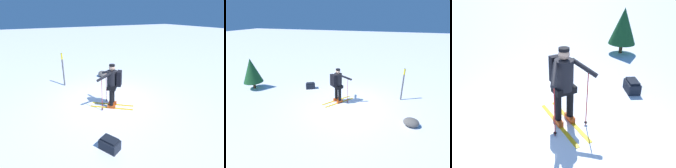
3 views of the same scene
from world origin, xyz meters
TOP-DOWN VIEW (x-y plane):
  - ground_plane at (0.00, 0.00)m, footprint 80.00×80.00m
  - skier at (0.46, -0.11)m, footprint 1.31×1.54m
  - dropped_backpack at (2.47, -1.23)m, footprint 0.61×0.53m
  - pine_tree at (5.59, -0.28)m, footprint 1.05×1.05m

SIDE VIEW (x-z plane):
  - ground_plane at x=0.00m, z-range 0.00..0.00m
  - dropped_backpack at x=2.47m, z-range -0.01..0.33m
  - skier at x=0.46m, z-range 0.14..1.82m
  - pine_tree at x=5.59m, z-range 0.19..1.95m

